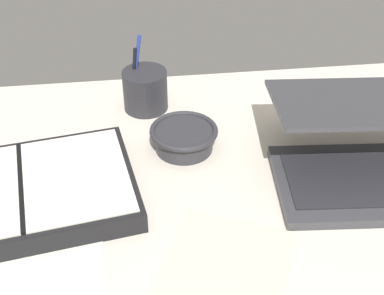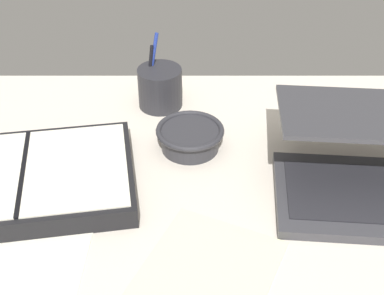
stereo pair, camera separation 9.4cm
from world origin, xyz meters
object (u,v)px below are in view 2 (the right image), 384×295
(laptop, at_px, (366,167))
(bowl, at_px, (190,137))
(pen_cup, at_px, (160,87))
(planner, at_px, (25,180))

(laptop, xyz_separation_m, bowl, (-0.31, 0.12, -0.02))
(laptop, distance_m, pen_cup, 0.47)
(bowl, distance_m, pen_cup, 0.17)
(laptop, height_order, bowl, laptop)
(laptop, relative_size, pen_cup, 2.11)
(bowl, xyz_separation_m, pen_cup, (-0.07, 0.16, 0.02))
(bowl, bearing_deg, laptop, -21.87)
(pen_cup, bearing_deg, laptop, -37.11)
(planner, bearing_deg, bowl, 13.76)
(bowl, bearing_deg, planner, -157.06)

